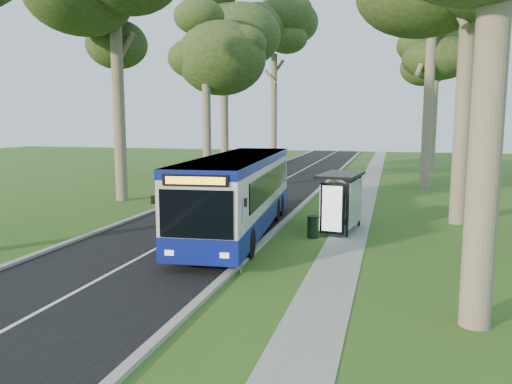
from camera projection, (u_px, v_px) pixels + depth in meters
The scene contains 18 objects.
ground at pixel (262, 244), 18.67m from camera, with size 120.00×120.00×0.00m, color #34581B.
road at pixel (247, 200), 29.13m from camera, with size 7.00×100.00×0.02m, color black.
kerb_east at pixel (306, 201), 28.21m from camera, with size 0.25×100.00×0.12m, color #9E9B93.
kerb_west at pixel (191, 197), 30.03m from camera, with size 0.25×100.00×0.12m, color #9E9B93.
centre_line at pixel (247, 200), 29.13m from camera, with size 0.12×100.00×0.01m, color white.
footpath at pixel (360, 205), 27.44m from camera, with size 1.50×100.00×0.02m, color gray.
bus at pixel (239, 194), 20.30m from camera, with size 3.54×12.13×3.17m.
bus_stop_sign at pixel (241, 227), 14.87m from camera, with size 0.08×0.32×2.26m.
bus_shelter at pixel (343, 192), 20.32m from camera, with size 1.89×2.99×2.42m.
litter_bin at pixel (313, 227), 19.62m from camera, with size 0.49×0.49×0.87m.
car_white at pixel (241, 164), 45.40m from camera, with size 1.68×4.17×1.42m, color silver.
car_silver at pixel (258, 159), 51.71m from camera, with size 1.53×4.38×1.44m, color #B1B4B9.
tree_west_b at pixel (115, 1), 27.48m from camera, with size 5.20×5.20×15.01m.
tree_west_c at pixel (206, 47), 36.80m from camera, with size 5.20×5.20×13.46m.
tree_west_d at pixel (224, 16), 46.28m from camera, with size 5.20×5.20×19.24m.
tree_west_e at pixel (274, 52), 55.46m from camera, with size 5.20×5.20×16.45m.
tree_east_c at pixel (432, 24), 32.56m from camera, with size 5.20×5.20×14.65m.
tree_east_d at pixel (437, 41), 43.61m from camera, with size 5.20×5.20×15.60m.
Camera 1 is at (4.57, -17.63, 4.56)m, focal length 35.00 mm.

